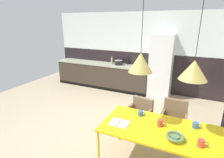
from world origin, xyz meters
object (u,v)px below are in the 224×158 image
object	(u,v)px
fruit_bowl	(175,137)
cooking_pot	(118,63)
dining_table	(159,131)
open_book	(119,123)
mug_short_terracotta	(196,125)
pendant_lamp_over_table_near	(141,63)
armchair_corner_seat	(174,116)
armchair_head_of_table	(140,111)
pendant_lamp_over_table_far	(194,70)
mug_tall_blue	(141,113)
refrigerator_column	(161,66)
bottle_vinegar_dark	(128,61)
mug_white_ceramic	(201,143)
mug_dark_espresso	(160,123)
bottle_spice_small	(112,61)

from	to	relation	value
fruit_bowl	cooking_pot	bearing A→B (deg)	124.32
dining_table	open_book	distance (m)	0.63
mug_short_terracotta	cooking_pot	world-z (taller)	cooking_pot
cooking_pot	pendant_lamp_over_table_near	size ratio (longest dim) A/B	0.27
armchair_corner_seat	cooking_pot	distance (m)	3.08
armchair_head_of_table	pendant_lamp_over_table_far	distance (m)	1.77
armchair_head_of_table	mug_tall_blue	bearing A→B (deg)	115.65
armchair_head_of_table	pendant_lamp_over_table_near	world-z (taller)	pendant_lamp_over_table_near
refrigerator_column	mug_tall_blue	world-z (taller)	refrigerator_column
open_book	pendant_lamp_over_table_far	size ratio (longest dim) A/B	0.30
cooking_pot	bottle_vinegar_dark	world-z (taller)	bottle_vinegar_dark
fruit_bowl	pendant_lamp_over_table_near	bearing A→B (deg)	161.12
open_book	cooking_pot	distance (m)	3.52
dining_table	fruit_bowl	bearing A→B (deg)	-38.53
dining_table	fruit_bowl	size ratio (longest dim) A/B	6.96
mug_white_ceramic	mug_dark_espresso	distance (m)	0.63
refrigerator_column	mug_short_terracotta	size ratio (longest dim) A/B	14.74
fruit_bowl	open_book	bearing A→B (deg)	175.99
mug_short_terracotta	mug_dark_espresso	world-z (taller)	mug_dark_espresso
fruit_bowl	mug_white_ceramic	xyz separation A→B (m)	(0.33, -0.00, 0.01)
mug_tall_blue	bottle_vinegar_dark	bearing A→B (deg)	114.18
armchair_corner_seat	bottle_vinegar_dark	size ratio (longest dim) A/B	2.89
mug_dark_espresso	pendant_lamp_over_table_near	distance (m)	1.01
bottle_vinegar_dark	pendant_lamp_over_table_near	world-z (taller)	pendant_lamp_over_table_near
mug_short_terracotta	bottle_spice_small	distance (m)	4.03
dining_table	bottle_spice_small	xyz separation A→B (m)	(-2.28, 3.16, 0.29)
armchair_corner_seat	mug_dark_espresso	xyz separation A→B (m)	(-0.14, -0.85, 0.27)
mug_tall_blue	bottle_spice_small	distance (m)	3.48
mug_white_ceramic	pendant_lamp_over_table_near	xyz separation A→B (m)	(-0.93, 0.21, 0.94)
dining_table	mug_tall_blue	xyz separation A→B (m)	(-0.38, 0.26, 0.08)
open_book	mug_white_ceramic	size ratio (longest dim) A/B	2.25
pendant_lamp_over_table_far	mug_dark_espresso	bearing A→B (deg)	171.20
armchair_corner_seat	open_book	xyz separation A→B (m)	(-0.75, -1.05, 0.23)
armchair_corner_seat	mug_white_ceramic	size ratio (longest dim) A/B	6.21
mug_tall_blue	pendant_lamp_over_table_near	bearing A→B (deg)	-84.99
mug_tall_blue	mug_dark_espresso	world-z (taller)	mug_dark_espresso
armchair_corner_seat	open_book	distance (m)	1.31
dining_table	cooking_pot	world-z (taller)	cooking_pot
mug_short_terracotta	refrigerator_column	bearing A→B (deg)	110.45
mug_tall_blue	refrigerator_column	bearing A→B (deg)	93.59
open_book	bottle_vinegar_dark	distance (m)	3.61
bottle_vinegar_dark	mug_dark_espresso	bearing A→B (deg)	-61.73
mug_tall_blue	mug_white_ceramic	world-z (taller)	mug_white_ceramic
armchair_corner_seat	armchair_head_of_table	xyz separation A→B (m)	(-0.69, -0.02, -0.04)
open_book	mug_white_ceramic	xyz separation A→B (m)	(1.19, -0.06, 0.05)
mug_dark_espresso	bottle_vinegar_dark	world-z (taller)	bottle_vinegar_dark
mug_tall_blue	mug_dark_espresso	distance (m)	0.42
mug_white_ceramic	pendant_lamp_over_table_far	bearing A→B (deg)	135.73
refrigerator_column	mug_tall_blue	xyz separation A→B (m)	(0.18, -2.80, -0.19)
bottle_vinegar_dark	refrigerator_column	bearing A→B (deg)	-11.04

